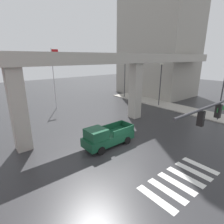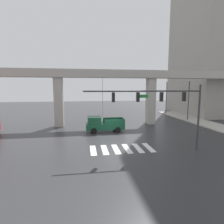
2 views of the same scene
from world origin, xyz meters
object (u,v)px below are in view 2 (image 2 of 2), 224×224
(traffic_signal_mast, at_px, (163,101))
(street_lamp_mid_block, at_px, (189,95))
(street_lamp_far_north, at_px, (166,94))
(flagpole, at_px, (103,90))
(pickup_truck, at_px, (103,125))

(traffic_signal_mast, relative_size, street_lamp_mid_block, 1.50)
(street_lamp_mid_block, distance_m, street_lamp_far_north, 8.83)
(street_lamp_far_north, distance_m, flagpole, 14.46)
(street_lamp_mid_block, relative_size, flagpole, 0.76)
(pickup_truck, height_order, street_lamp_mid_block, street_lamp_mid_block)
(traffic_signal_mast, height_order, street_lamp_mid_block, street_lamp_mid_block)
(pickup_truck, bearing_deg, street_lamp_far_north, 42.81)
(street_lamp_mid_block, bearing_deg, flagpole, 145.44)
(street_lamp_far_north, bearing_deg, pickup_truck, -137.19)
(pickup_truck, distance_m, street_lamp_far_north, 22.25)
(pickup_truck, xyz_separation_m, street_lamp_far_north, (16.11, 14.92, 3.57))
(street_lamp_mid_block, xyz_separation_m, street_lamp_far_north, (0.00, 8.83, 0.00))
(pickup_truck, xyz_separation_m, flagpole, (1.73, 16.00, 4.55))
(traffic_signal_mast, bearing_deg, flagpole, 96.74)
(traffic_signal_mast, bearing_deg, street_lamp_far_north, 63.69)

